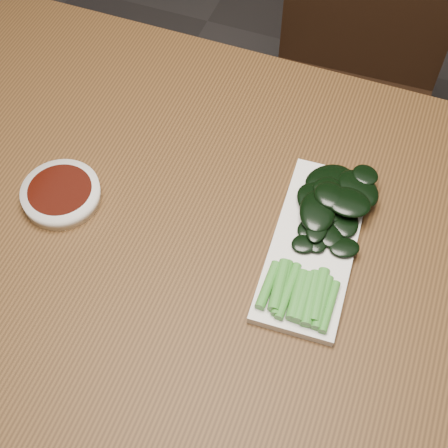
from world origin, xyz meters
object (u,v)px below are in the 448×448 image
serving_plate (314,244)px  gai_lan (325,223)px  table (215,260)px  sauce_bowl (61,194)px  chair_far (348,88)px

serving_plate → gai_lan: (0.01, 0.03, 0.02)m
table → serving_plate: 0.17m
sauce_bowl → chair_far: bearing=64.5°
sauce_bowl → gai_lan: 0.40m
gai_lan → serving_plate: bearing=-102.9°
table → serving_plate: serving_plate is taller
sauce_bowl → serving_plate: sauce_bowl is taller
chair_far → gai_lan: 0.66m
table → sauce_bowl: size_ratio=11.81×
chair_far → serving_plate: chair_far is taller
chair_far → table: bearing=-99.4°
chair_far → gai_lan: chair_far is taller
chair_far → serving_plate: size_ratio=3.02×
table → gai_lan: gai_lan is taller
table → chair_far: 0.69m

